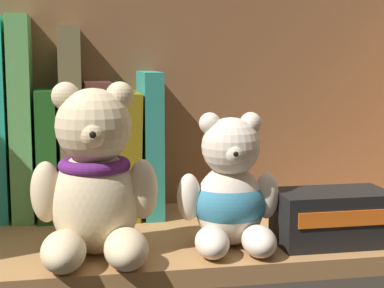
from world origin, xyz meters
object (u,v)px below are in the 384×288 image
book_5 (23,117)px  small_product_box (332,217)px  book_8 (98,147)px  book_9 (125,151)px  book_7 (71,122)px  teddy_bear_smaller (231,195)px  book_10 (148,141)px  book_6 (48,152)px  teddy_bear_larger (95,183)px

book_5 → small_product_box: (32.99, -19.06, -9.53)cm
book_8 → book_9: (3.44, -0.00, -0.62)cm
book_7 → teddy_bear_smaller: bearing=-47.9°
book_7 → book_9: bearing=-0.0°
book_5 → book_10: 15.99cm
book_6 → book_7: 4.78cm
book_7 → small_product_box: bearing=-35.1°
book_6 → book_10: (12.72, -0.00, 1.04)cm
book_10 → teddy_bear_larger: bearing=-112.4°
book_5 → teddy_bear_larger: 20.76cm
book_8 → teddy_bear_smaller: 22.24cm
teddy_bear_larger → book_8: bearing=86.2°
book_5 → small_product_box: 39.28cm
book_10 → book_7: bearing=180.0°
book_8 → book_5: bearing=-180.0°
book_9 → book_10: (2.95, 0.00, 1.25)cm
book_5 → teddy_bear_smaller: book_5 is taller
book_5 → book_6: (2.91, 0.00, -4.43)cm
book_6 → book_8: (6.33, 0.00, 0.41)cm
book_6 → book_7: size_ratio=0.68×
book_7 → teddy_bear_larger: book_7 is taller
book_5 → book_9: (12.68, -0.00, -4.64)cm
book_9 → book_7: bearing=180.0°
book_8 → book_10: book_10 is taller
book_6 → small_product_box: size_ratio=1.33×
book_10 → small_product_box: (17.36, -19.06, -6.15)cm
book_5 → teddy_bear_larger: size_ratio=1.42×
book_10 → book_6: bearing=180.0°
teddy_bear_smaller → small_product_box: teddy_bear_smaller is taller
book_9 → book_10: size_ratio=0.86×
book_5 → teddy_bear_smaller: size_ratio=1.75×
teddy_bear_larger → small_product_box: teddy_bear_larger is taller
book_8 → teddy_bear_smaller: book_8 is taller
teddy_bear_larger → small_product_box: 25.40cm
book_10 → small_product_box: size_ratio=1.50×
book_8 → teddy_bear_larger: (-1.23, -18.50, -0.94)cm
book_7 → small_product_box: book_7 is taller
teddy_bear_smaller → small_product_box: size_ratio=1.18×
book_5 → teddy_bear_smaller: bearing=-39.1°
teddy_bear_smaller → book_6: bearing=136.8°
book_6 → book_8: book_8 is taller
book_6 → teddy_bear_smaller: size_ratio=1.13×
book_8 → small_product_box: size_ratio=1.40×
book_7 → book_9: (6.82, -0.00, -3.98)cm
book_8 → book_9: size_ratio=1.08×
book_9 → teddy_bear_smaller: (9.38, -17.96, -2.20)cm
book_6 → book_10: 12.76cm
book_6 → book_9: (9.77, -0.00, -0.21)cm
book_9 → teddy_bear_smaller: size_ratio=1.10×
book_6 → book_7: book_7 is taller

